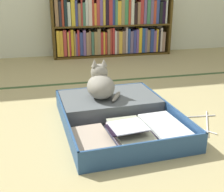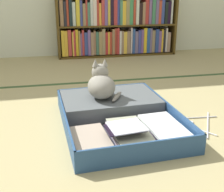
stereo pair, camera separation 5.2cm
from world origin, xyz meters
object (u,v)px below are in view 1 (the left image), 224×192
object	(u,v)px
bookshelf	(112,26)
clothes_hanger	(201,122)
open_suitcase	(116,113)
black_cat	(101,84)

from	to	relation	value
bookshelf	clothes_hanger	distance (m)	2.20
clothes_hanger	open_suitcase	bearing A→B (deg)	161.96
clothes_hanger	bookshelf	bearing A→B (deg)	92.23
open_suitcase	black_cat	size ratio (longest dim) A/B	3.56
open_suitcase	clothes_hanger	distance (m)	0.56
bookshelf	clothes_hanger	world-z (taller)	bookshelf
bookshelf	open_suitcase	size ratio (longest dim) A/B	1.61
open_suitcase	black_cat	xyz separation A→B (m)	(-0.07, 0.15, 0.16)
black_cat	clothes_hanger	bearing A→B (deg)	-27.81
black_cat	clothes_hanger	distance (m)	0.72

